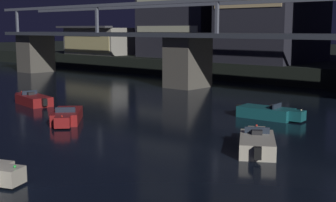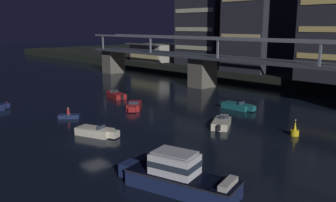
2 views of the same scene
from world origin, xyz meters
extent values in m
plane|color=black|center=(0.00, 0.00, 0.00)|extent=(400.00, 400.00, 0.00)
cube|color=#605B51|center=(-43.89, 32.78, 2.77)|extent=(3.60, 4.40, 5.55)
cube|color=#605B51|center=(-14.63, 32.78, 2.77)|extent=(3.60, 4.40, 5.55)
cube|color=#3D424C|center=(0.00, 32.78, 5.78)|extent=(93.77, 6.40, 0.45)
cube|color=slate|center=(0.00, 29.88, 9.20)|extent=(93.77, 0.36, 0.36)
cube|color=slate|center=(0.00, 35.68, 9.20)|extent=(93.77, 0.36, 0.36)
cube|color=slate|center=(-43.89, 29.88, 7.60)|extent=(0.30, 0.30, 3.20)
cube|color=slate|center=(-26.33, 29.88, 7.60)|extent=(0.30, 0.30, 3.20)
cube|color=slate|center=(-8.78, 29.88, 7.60)|extent=(0.30, 0.30, 3.20)
cube|color=slate|center=(8.78, 29.88, 7.60)|extent=(0.30, 0.30, 3.20)
cube|color=#282833|center=(-27.25, 48.13, 12.75)|extent=(12.52, 8.95, 21.11)
cube|color=beige|center=(-27.25, 43.61, 6.42)|extent=(11.52, 0.10, 0.90)
cube|color=beige|center=(-27.25, 43.61, 10.64)|extent=(11.52, 0.10, 0.90)
cube|color=beige|center=(-27.25, 43.61, 14.86)|extent=(11.52, 0.10, 0.90)
cube|color=beige|center=(-12.24, 40.86, 9.37)|extent=(9.18, 0.10, 0.90)
cube|color=#F2D172|center=(6.61, 39.41, 6.53)|extent=(11.97, 0.10, 0.90)
cube|color=#F2D172|center=(6.61, 39.41, 10.86)|extent=(11.97, 0.10, 0.90)
cube|color=#B2AD9E|center=(-42.94, 44.78, 4.40)|extent=(12.00, 6.00, 4.40)
cube|color=#EAD88C|center=(-42.94, 41.73, 3.96)|extent=(11.20, 0.10, 2.64)
cube|color=#4C4C51|center=(-42.94, 41.18, 6.75)|extent=(12.40, 1.60, 0.30)
cube|color=#19234C|center=(13.67, -1.42, 0.60)|extent=(8.40, 4.64, 1.20)
cube|color=#19234C|center=(9.28, -2.64, 0.68)|extent=(1.44, 1.67, 1.04)
cube|color=black|center=(13.67, -1.42, 1.15)|extent=(8.50, 4.74, 0.10)
cube|color=white|center=(13.09, -1.58, 1.90)|extent=(3.64, 2.88, 1.40)
cube|color=#283342|center=(13.09, -1.58, 1.95)|extent=(3.69, 2.93, 0.44)
cube|color=silver|center=(13.09, -1.58, 2.75)|extent=(3.28, 2.59, 0.08)
cube|color=#B7B2A8|center=(16.95, -0.51, 1.38)|extent=(1.13, 2.16, 0.36)
cube|color=beige|center=(-1.86, 1.16, 0.40)|extent=(4.30, 3.09, 0.80)
cube|color=beige|center=(0.38, 2.03, 0.45)|extent=(1.20, 1.25, 0.70)
cube|color=#283342|center=(-1.07, 1.47, 0.98)|extent=(0.58, 1.30, 0.36)
cube|color=#262628|center=(-1.30, 1.38, 0.92)|extent=(0.57, 0.67, 0.24)
cube|color=black|center=(-3.87, 0.39, 0.50)|extent=(0.47, 0.47, 0.60)
sphere|color=#33D84C|center=(0.61, 2.12, 0.88)|extent=(0.12, 0.12, 0.12)
cube|color=maroon|center=(-17.02, 14.62, 0.40)|extent=(4.17, 2.47, 0.80)
cube|color=maroon|center=(-19.39, 15.05, 0.45)|extent=(1.06, 1.13, 0.70)
cube|color=#283342|center=(-17.86, 14.77, 0.98)|extent=(0.34, 1.35, 0.36)
cube|color=#262628|center=(-17.61, 14.73, 0.92)|extent=(0.49, 0.62, 0.24)
cube|color=black|center=(-14.90, 14.24, 0.50)|extent=(0.42, 0.42, 0.60)
sphere|color=red|center=(-19.64, 15.10, 0.88)|extent=(0.12, 0.12, 0.12)
cube|color=beige|center=(5.30, 13.51, 0.40)|extent=(3.55, 4.28, 0.80)
cube|color=beige|center=(4.07, 15.57, 0.45)|extent=(1.31, 1.28, 0.70)
cube|color=#283342|center=(4.87, 14.24, 0.98)|extent=(1.21, 0.78, 0.36)
cube|color=#262628|center=(4.99, 14.02, 0.92)|extent=(0.69, 0.63, 0.24)
cube|color=black|center=(6.41, 11.66, 0.50)|extent=(0.49, 0.49, 0.60)
sphere|color=red|center=(3.94, 15.79, 0.88)|extent=(0.12, 0.12, 0.12)
cube|color=maroon|center=(-8.95, 12.00, 0.40)|extent=(4.05, 4.02, 0.80)
cube|color=maroon|center=(-7.23, 10.32, 0.45)|extent=(1.34, 1.34, 0.70)
cube|color=#283342|center=(-8.34, 11.41, 0.98)|extent=(1.01, 1.04, 0.36)
cube|color=#262628|center=(-8.52, 11.58, 0.92)|extent=(0.68, 0.68, 0.24)
cube|color=black|center=(-10.49, 13.51, 0.50)|extent=(0.51, 0.51, 0.60)
sphere|color=red|center=(-7.05, 10.15, 0.88)|extent=(0.12, 0.12, 0.12)
cube|color=#196066|center=(0.99, 22.22, 0.40)|extent=(4.01, 2.03, 0.80)
cube|color=#196066|center=(3.39, 22.36, 0.45)|extent=(0.96, 1.04, 0.70)
cube|color=#283342|center=(1.84, 22.27, 0.98)|extent=(0.18, 1.35, 0.36)
cube|color=#262628|center=(1.59, 22.26, 0.92)|extent=(0.43, 0.58, 0.24)
cube|color=black|center=(-1.16, 22.09, 0.50)|extent=(0.38, 0.38, 0.60)
sphere|color=beige|center=(3.64, 22.38, 0.88)|extent=(0.12, 0.12, 0.12)
cube|color=#19234C|center=(-21.19, -1.27, 0.45)|extent=(1.09, 1.01, 0.70)
sphere|color=red|center=(-21.22, -1.02, 0.88)|extent=(0.12, 0.12, 0.12)
cylinder|color=yellow|center=(12.69, 16.51, 0.30)|extent=(0.90, 0.90, 0.60)
cone|color=yellow|center=(12.69, 16.51, 1.10)|extent=(0.36, 0.36, 1.00)
sphere|color=#F2EAB2|center=(12.69, 16.51, 1.68)|extent=(0.16, 0.16, 0.16)
cube|color=#19234C|center=(-10.31, 2.72, 0.24)|extent=(2.55, 2.67, 0.48)
cube|color=#7F6647|center=(-10.31, 2.72, 0.51)|extent=(0.87, 0.81, 0.06)
cylinder|color=#B22633|center=(-10.38, 2.65, 0.84)|extent=(0.32, 0.32, 0.60)
sphere|color=tan|center=(-10.38, 2.65, 1.25)|extent=(0.22, 0.22, 0.22)
cylinder|color=olive|center=(-9.53, 2.02, 0.58)|extent=(1.17, 1.05, 0.59)
camera|label=1|loc=(17.38, -7.75, 6.44)|focal=49.87mm
camera|label=2|loc=(29.91, -18.04, 11.33)|focal=38.21mm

